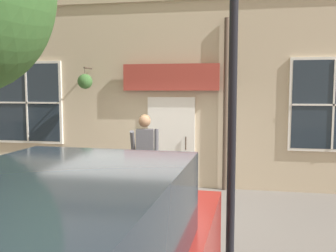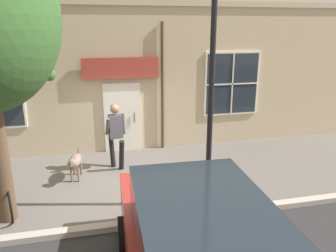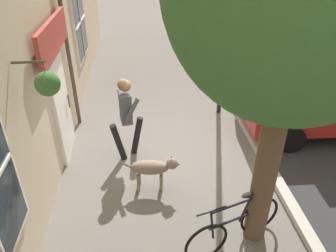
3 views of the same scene
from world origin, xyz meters
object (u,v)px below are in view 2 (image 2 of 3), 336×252
dog_on_leash (75,161)px  street_lamp (213,38)px  pedestrian_walking (116,130)px  leaning_bicycle (3,193)px

dog_on_leash → street_lamp: (1.90, 2.80, 3.00)m
dog_on_leash → street_lamp: bearing=55.9°
pedestrian_walking → street_lamp: 3.79m
leaning_bicycle → street_lamp: size_ratio=0.30×
pedestrian_walking → dog_on_leash: 1.32m
street_lamp → dog_on_leash: bearing=-124.1°
dog_on_leash → leaning_bicycle: 1.81m
pedestrian_walking → leaning_bicycle: size_ratio=1.10×
pedestrian_walking → leaning_bicycle: pedestrian_walking is taller
pedestrian_walking → leaning_bicycle: (1.62, -2.47, -0.71)m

